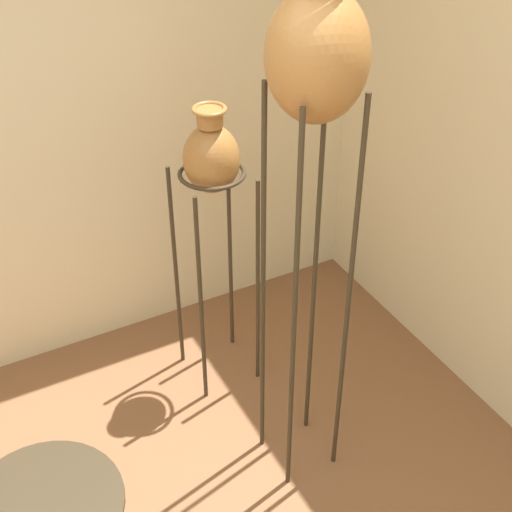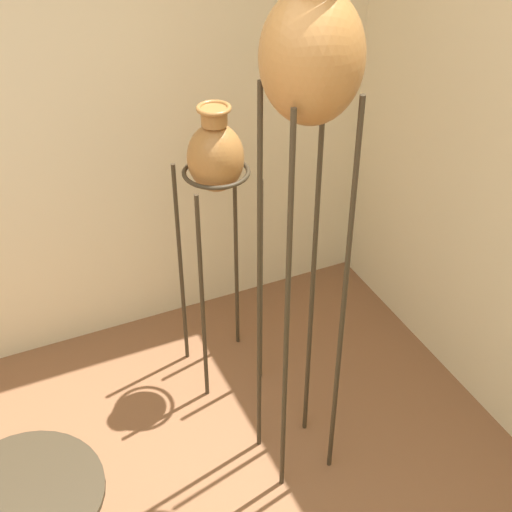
{
  "view_description": "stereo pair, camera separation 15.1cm",
  "coord_description": "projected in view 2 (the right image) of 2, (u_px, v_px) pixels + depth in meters",
  "views": [
    {
      "loc": [
        -0.1,
        -0.96,
        2.64
      ],
      "look_at": [
        1.04,
        1.19,
        0.91
      ],
      "focal_mm": 50.0,
      "sensor_mm": 36.0,
      "label": 1
    },
    {
      "loc": [
        0.04,
        -1.03,
        2.64
      ],
      "look_at": [
        1.04,
        1.19,
        0.91
      ],
      "focal_mm": 50.0,
      "sensor_mm": 36.0,
      "label": 2
    }
  ],
  "objects": [
    {
      "name": "vase_stand_medium",
      "position": [
        216.0,
        167.0,
        3.06
      ],
      "size": [
        0.31,
        0.31,
        1.46
      ],
      "color": "#382D1E",
      "rests_on": "ground_plane"
    },
    {
      "name": "vase_stand_tall",
      "position": [
        311.0,
        71.0,
        2.22
      ],
      "size": [
        0.33,
        0.33,
        2.15
      ],
      "color": "#382D1E",
      "rests_on": "ground_plane"
    }
  ]
}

